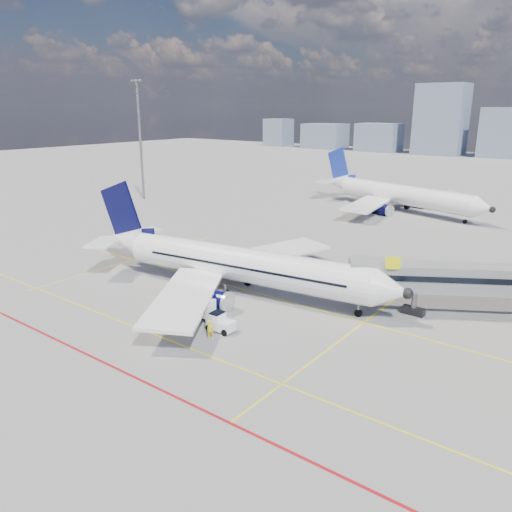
{
  "coord_description": "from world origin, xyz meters",
  "views": [
    {
      "loc": [
        32.34,
        -33.36,
        19.84
      ],
      "look_at": [
        0.35,
        8.8,
        4.0
      ],
      "focal_mm": 35.0,
      "sensor_mm": 36.0,
      "label": 1
    }
  ],
  "objects_px": {
    "belt_loader": "(189,285)",
    "baggage_tug": "(220,322)",
    "ramp_worker": "(210,330)",
    "second_aircraft": "(397,194)",
    "cargo_dolly": "(198,307)",
    "main_aircraft": "(231,263)"
  },
  "relations": [
    {
      "from": "belt_loader",
      "to": "baggage_tug",
      "type": "bearing_deg",
      "value": -47.41
    },
    {
      "from": "cargo_dolly",
      "to": "belt_loader",
      "type": "distance_m",
      "value": 7.83
    },
    {
      "from": "main_aircraft",
      "to": "second_aircraft",
      "type": "xyz_separation_m",
      "value": [
        -3.12,
        54.97,
        -0.0
      ]
    },
    {
      "from": "second_aircraft",
      "to": "belt_loader",
      "type": "bearing_deg",
      "value": -74.4
    },
    {
      "from": "cargo_dolly",
      "to": "belt_loader",
      "type": "xyz_separation_m",
      "value": [
        -6.05,
        4.94,
        -0.5
      ]
    },
    {
      "from": "second_aircraft",
      "to": "baggage_tug",
      "type": "distance_m",
      "value": 64.4
    },
    {
      "from": "main_aircraft",
      "to": "ramp_worker",
      "type": "xyz_separation_m",
      "value": [
        6.23,
        -10.41,
        -2.41
      ]
    },
    {
      "from": "cargo_dolly",
      "to": "ramp_worker",
      "type": "distance_m",
      "value": 4.8
    },
    {
      "from": "baggage_tug",
      "to": "ramp_worker",
      "type": "bearing_deg",
      "value": -80.56
    },
    {
      "from": "second_aircraft",
      "to": "belt_loader",
      "type": "distance_m",
      "value": 57.91
    },
    {
      "from": "second_aircraft",
      "to": "ramp_worker",
      "type": "relative_size",
      "value": 24.04
    },
    {
      "from": "ramp_worker",
      "to": "belt_loader",
      "type": "bearing_deg",
      "value": 90.84
    },
    {
      "from": "second_aircraft",
      "to": "belt_loader",
      "type": "relative_size",
      "value": 6.92
    },
    {
      "from": "second_aircraft",
      "to": "baggage_tug",
      "type": "xyz_separation_m",
      "value": [
        9.0,
        -63.72,
        -2.38
      ]
    },
    {
      "from": "baggage_tug",
      "to": "ramp_worker",
      "type": "xyz_separation_m",
      "value": [
        0.34,
        -1.66,
        -0.02
      ]
    },
    {
      "from": "ramp_worker",
      "to": "main_aircraft",
      "type": "bearing_deg",
      "value": 68.51
    },
    {
      "from": "cargo_dolly",
      "to": "belt_loader",
      "type": "relative_size",
      "value": 0.67
    },
    {
      "from": "second_aircraft",
      "to": "baggage_tug",
      "type": "height_order",
      "value": "second_aircraft"
    },
    {
      "from": "belt_loader",
      "to": "ramp_worker",
      "type": "height_order",
      "value": "belt_loader"
    },
    {
      "from": "second_aircraft",
      "to": "baggage_tug",
      "type": "bearing_deg",
      "value": -65.63
    },
    {
      "from": "cargo_dolly",
      "to": "ramp_worker",
      "type": "bearing_deg",
      "value": -41.99
    },
    {
      "from": "baggage_tug",
      "to": "cargo_dolly",
      "type": "relative_size",
      "value": 0.68
    }
  ]
}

